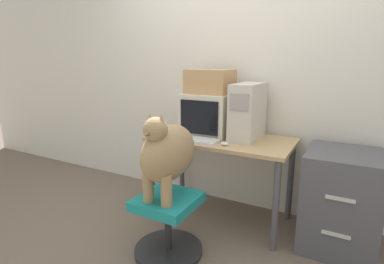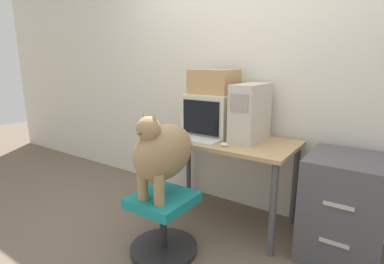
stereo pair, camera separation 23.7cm
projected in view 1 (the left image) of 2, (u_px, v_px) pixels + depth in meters
name	position (u px, v px, depth m)	size (l,w,h in m)	color
ground_plane	(204.00, 233.00, 2.46)	(12.00, 12.00, 0.00)	#6B5B4C
wall_back	(239.00, 70.00, 2.76)	(8.00, 0.05, 2.60)	silver
desk	(221.00, 149.00, 2.59)	(1.20, 0.63, 0.74)	tan
crt_monitor	(210.00, 114.00, 2.67)	(0.42, 0.42, 0.36)	beige
pc_tower	(248.00, 111.00, 2.49)	(0.20, 0.45, 0.46)	beige
keyboard	(190.00, 139.00, 2.47)	(0.47, 0.17, 0.03)	silver
computer_mouse	(225.00, 144.00, 2.32)	(0.06, 0.04, 0.03)	silver
office_chair	(168.00, 224.00, 2.16)	(0.50, 0.50, 0.45)	#262628
dog	(167.00, 152.00, 2.05)	(0.27, 0.55, 0.62)	#9E7F56
filing_cabinet	(340.00, 200.00, 2.22)	(0.52, 0.56, 0.74)	#4C4C51
cardboard_box	(210.00, 82.00, 2.61)	(0.37, 0.31, 0.21)	tan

